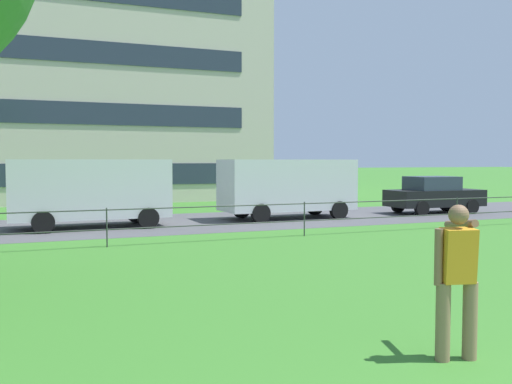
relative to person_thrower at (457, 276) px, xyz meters
The scene contains 7 objects.
street_strip 14.79m from the person_thrower, 88.57° to the left, with size 80.00×6.62×0.01m, color #4C4C51.
park_fence 9.87m from the person_thrower, 87.86° to the left, with size 39.39×0.04×1.00m.
person_thrower is the anchor object (origin of this frame).
panel_van_right 14.51m from the person_thrower, 99.37° to the left, with size 5.04×2.19×2.24m.
panel_van_far_right 15.36m from the person_thrower, 71.48° to the left, with size 5.02×2.15×2.24m.
car_black_far_left 18.34m from the person_thrower, 51.12° to the left, with size 4.05×1.90×1.54m.
apartment_building_background 32.99m from the person_thrower, 96.24° to the left, with size 24.52×15.06×18.49m.
Camera 1 is at (-4.76, -1.73, 2.20)m, focal length 40.00 mm.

